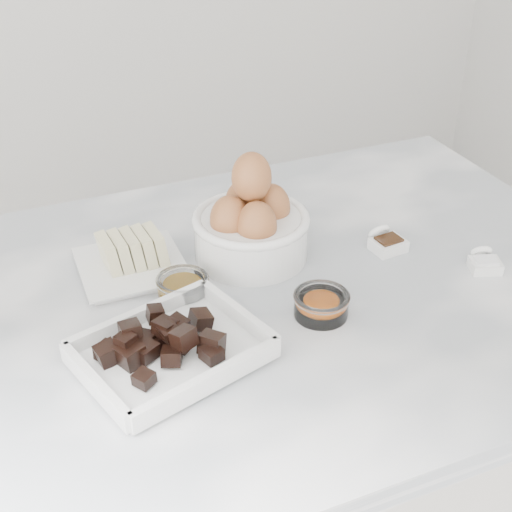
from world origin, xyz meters
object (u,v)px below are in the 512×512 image
(sugar_ramekin, at_px, (245,253))
(chocolate_dish, at_px, (171,346))
(butter_plate, at_px, (129,258))
(egg_bowl, at_px, (251,224))
(honey_bowl, at_px, (183,287))
(salt_spoon, at_px, (484,262))
(vanilla_spoon, at_px, (386,241))
(zest_bowl, at_px, (321,304))

(sugar_ramekin, bearing_deg, chocolate_dish, -135.32)
(chocolate_dish, xyz_separation_m, sugar_ramekin, (0.18, 0.17, -0.00))
(butter_plate, relative_size, egg_bowl, 0.88)
(sugar_ramekin, relative_size, egg_bowl, 0.39)
(sugar_ramekin, height_order, honey_bowl, sugar_ramekin)
(chocolate_dish, height_order, egg_bowl, egg_bowl)
(chocolate_dish, distance_m, salt_spoon, 0.53)
(honey_bowl, xyz_separation_m, vanilla_spoon, (0.35, -0.00, -0.00))
(sugar_ramekin, xyz_separation_m, zest_bowl, (0.05, -0.16, -0.00))
(salt_spoon, bearing_deg, sugar_ramekin, 156.08)
(vanilla_spoon, height_order, salt_spoon, vanilla_spoon)
(egg_bowl, relative_size, zest_bowl, 2.29)
(sugar_ramekin, xyz_separation_m, vanilla_spoon, (0.24, -0.04, -0.01))
(chocolate_dish, relative_size, egg_bowl, 1.46)
(butter_plate, bearing_deg, zest_bowl, -44.23)
(honey_bowl, distance_m, salt_spoon, 0.48)
(salt_spoon, bearing_deg, zest_bowl, -178.55)
(egg_bowl, distance_m, honey_bowl, 0.16)
(vanilla_spoon, bearing_deg, butter_plate, 166.34)
(butter_plate, bearing_deg, egg_bowl, -9.36)
(zest_bowl, height_order, vanilla_spoon, vanilla_spoon)
(chocolate_dish, bearing_deg, salt_spoon, 2.10)
(sugar_ramekin, xyz_separation_m, salt_spoon, (0.35, -0.15, -0.01))
(chocolate_dish, bearing_deg, zest_bowl, 2.94)
(sugar_ramekin, relative_size, vanilla_spoon, 1.06)
(chocolate_dish, distance_m, sugar_ramekin, 0.25)
(sugar_ramekin, bearing_deg, salt_spoon, -23.92)
(butter_plate, relative_size, salt_spoon, 2.45)
(butter_plate, distance_m, zest_bowl, 0.32)
(salt_spoon, bearing_deg, butter_plate, 157.85)
(vanilla_spoon, relative_size, salt_spoon, 1.02)
(chocolate_dish, height_order, zest_bowl, chocolate_dish)
(zest_bowl, bearing_deg, egg_bowl, 99.35)
(butter_plate, xyz_separation_m, vanilla_spoon, (0.41, -0.10, -0.01))
(sugar_ramekin, height_order, zest_bowl, sugar_ramekin)
(zest_bowl, xyz_separation_m, salt_spoon, (0.30, 0.01, -0.01))
(chocolate_dish, bearing_deg, butter_plate, 89.39)
(honey_bowl, bearing_deg, zest_bowl, -35.41)
(egg_bowl, height_order, salt_spoon, egg_bowl)
(chocolate_dish, relative_size, salt_spoon, 4.08)
(zest_bowl, height_order, salt_spoon, same)
(honey_bowl, xyz_separation_m, zest_bowl, (0.17, -0.12, 0.00))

